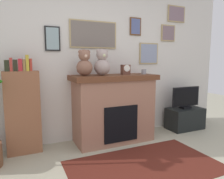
{
  "coord_description": "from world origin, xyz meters",
  "views": [
    {
      "loc": [
        -1.27,
        -1.4,
        1.32
      ],
      "look_at": [
        0.12,
        1.66,
        0.86
      ],
      "focal_mm": 33.62,
      "sensor_mm": 36.0,
      "label": 1
    }
  ],
  "objects_px": {
    "candle_jar": "(144,72)",
    "mantel_clock": "(126,70)",
    "tv_stand": "(185,118)",
    "television": "(186,98)",
    "fireplace": "(113,108)",
    "teddy_bear_cream": "(84,64)",
    "bookshelf": "(23,110)",
    "teddy_bear_tan": "(102,63)"
  },
  "relations": [
    {
      "from": "fireplace",
      "to": "teddy_bear_tan",
      "type": "height_order",
      "value": "teddy_bear_tan"
    },
    {
      "from": "bookshelf",
      "to": "tv_stand",
      "type": "distance_m",
      "value": 2.93
    },
    {
      "from": "fireplace",
      "to": "television",
      "type": "distance_m",
      "value": 1.53
    },
    {
      "from": "candle_jar",
      "to": "mantel_clock",
      "type": "bearing_deg",
      "value": -179.73
    },
    {
      "from": "bookshelf",
      "to": "television",
      "type": "bearing_deg",
      "value": -2.01
    },
    {
      "from": "fireplace",
      "to": "tv_stand",
      "type": "height_order",
      "value": "fireplace"
    },
    {
      "from": "bookshelf",
      "to": "teddy_bear_tan",
      "type": "relative_size",
      "value": 3.44
    },
    {
      "from": "fireplace",
      "to": "candle_jar",
      "type": "xyz_separation_m",
      "value": [
        0.56,
        -0.02,
        0.58
      ]
    },
    {
      "from": "tv_stand",
      "to": "teddy_bear_tan",
      "type": "distance_m",
      "value": 2.04
    },
    {
      "from": "candle_jar",
      "to": "mantel_clock",
      "type": "height_order",
      "value": "mantel_clock"
    },
    {
      "from": "mantel_clock",
      "to": "teddy_bear_tan",
      "type": "relative_size",
      "value": 0.4
    },
    {
      "from": "fireplace",
      "to": "teddy_bear_cream",
      "type": "xyz_separation_m",
      "value": [
        -0.49,
        -0.02,
        0.72
      ]
    },
    {
      "from": "candle_jar",
      "to": "tv_stand",
      "type": "bearing_deg",
      "value": 0.09
    },
    {
      "from": "tv_stand",
      "to": "mantel_clock",
      "type": "xyz_separation_m",
      "value": [
        -1.32,
        -0.0,
        0.97
      ]
    },
    {
      "from": "television",
      "to": "fireplace",
      "type": "bearing_deg",
      "value": 179.34
    },
    {
      "from": "candle_jar",
      "to": "mantel_clock",
      "type": "distance_m",
      "value": 0.36
    },
    {
      "from": "fireplace",
      "to": "tv_stand",
      "type": "distance_m",
      "value": 1.57
    },
    {
      "from": "candle_jar",
      "to": "teddy_bear_tan",
      "type": "bearing_deg",
      "value": -179.96
    },
    {
      "from": "teddy_bear_tan",
      "to": "television",
      "type": "bearing_deg",
      "value": 0.02
    },
    {
      "from": "fireplace",
      "to": "teddy_bear_cream",
      "type": "relative_size",
      "value": 3.52
    },
    {
      "from": "candle_jar",
      "to": "television",
      "type": "bearing_deg",
      "value": -0.0
    },
    {
      "from": "tv_stand",
      "to": "television",
      "type": "distance_m",
      "value": 0.41
    },
    {
      "from": "tv_stand",
      "to": "candle_jar",
      "type": "relative_size",
      "value": 8.48
    },
    {
      "from": "fireplace",
      "to": "teddy_bear_tan",
      "type": "xyz_separation_m",
      "value": [
        -0.2,
        -0.02,
        0.73
      ]
    },
    {
      "from": "television",
      "to": "candle_jar",
      "type": "xyz_separation_m",
      "value": [
        -0.97,
        0.0,
        0.53
      ]
    },
    {
      "from": "television",
      "to": "candle_jar",
      "type": "bearing_deg",
      "value": 180.0
    },
    {
      "from": "candle_jar",
      "to": "teddy_bear_cream",
      "type": "distance_m",
      "value": 1.06
    },
    {
      "from": "bookshelf",
      "to": "teddy_bear_tan",
      "type": "bearing_deg",
      "value": -5.0
    },
    {
      "from": "teddy_bear_cream",
      "to": "teddy_bear_tan",
      "type": "xyz_separation_m",
      "value": [
        0.28,
        -0.0,
        0.01
      ]
    },
    {
      "from": "bookshelf",
      "to": "candle_jar",
      "type": "xyz_separation_m",
      "value": [
        1.93,
        -0.1,
        0.5
      ]
    },
    {
      "from": "candle_jar",
      "to": "teddy_bear_tan",
      "type": "xyz_separation_m",
      "value": [
        -0.76,
        -0.0,
        0.14
      ]
    },
    {
      "from": "tv_stand",
      "to": "candle_jar",
      "type": "bearing_deg",
      "value": -179.91
    },
    {
      "from": "tv_stand",
      "to": "teddy_bear_tan",
      "type": "relative_size",
      "value": 1.7
    },
    {
      "from": "teddy_bear_cream",
      "to": "candle_jar",
      "type": "bearing_deg",
      "value": 0.03
    },
    {
      "from": "fireplace",
      "to": "teddy_bear_cream",
      "type": "distance_m",
      "value": 0.87
    },
    {
      "from": "fireplace",
      "to": "candle_jar",
      "type": "bearing_deg",
      "value": -1.81
    },
    {
      "from": "fireplace",
      "to": "teddy_bear_cream",
      "type": "height_order",
      "value": "teddy_bear_cream"
    },
    {
      "from": "candle_jar",
      "to": "fireplace",
      "type": "bearing_deg",
      "value": 178.19
    },
    {
      "from": "television",
      "to": "teddy_bear_tan",
      "type": "xyz_separation_m",
      "value": [
        -1.73,
        -0.0,
        0.67
      ]
    },
    {
      "from": "television",
      "to": "mantel_clock",
      "type": "distance_m",
      "value": 1.44
    },
    {
      "from": "candle_jar",
      "to": "mantel_clock",
      "type": "relative_size",
      "value": 0.51
    },
    {
      "from": "television",
      "to": "teddy_bear_cream",
      "type": "height_order",
      "value": "teddy_bear_cream"
    }
  ]
}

